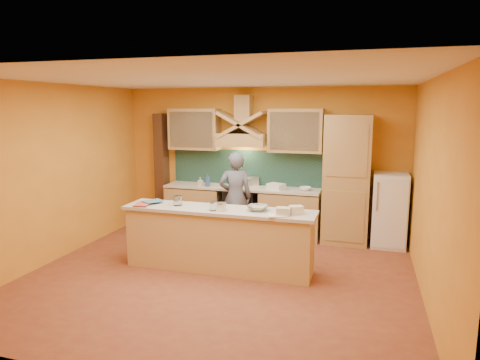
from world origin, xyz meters
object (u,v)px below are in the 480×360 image
(fridge, at_px, (389,210))
(person, at_px, (235,197))
(stove, at_px, (241,211))
(mixing_bowl, at_px, (258,208))
(kitchen_scale, at_px, (221,207))

(fridge, height_order, person, person)
(stove, xyz_separation_m, person, (0.03, -0.50, 0.37))
(fridge, xyz_separation_m, mixing_bowl, (-1.91, -1.86, 0.33))
(kitchen_scale, bearing_deg, fridge, 34.51)
(fridge, distance_m, mixing_bowl, 2.69)
(kitchen_scale, bearing_deg, mixing_bowl, 13.45)
(stove, bearing_deg, person, -86.51)
(stove, distance_m, kitchen_scale, 2.12)
(kitchen_scale, relative_size, mixing_bowl, 0.41)
(fridge, distance_m, kitchen_scale, 3.17)
(fridge, height_order, mixing_bowl, fridge)
(stove, height_order, fridge, fridge)
(kitchen_scale, height_order, mixing_bowl, kitchen_scale)
(stove, bearing_deg, mixing_bowl, -66.96)
(fridge, relative_size, mixing_bowl, 4.25)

